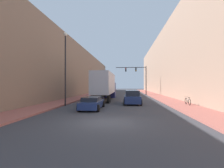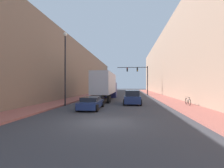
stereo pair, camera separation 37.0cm
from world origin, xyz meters
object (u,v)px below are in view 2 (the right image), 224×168
Objects in this scene: semi_truck at (106,85)px; street_lamp at (65,60)px; suv_car at (132,97)px; parked_bicycle at (188,101)px; traffic_signal_gantry at (140,75)px; sedan_car at (91,103)px.

semi_truck is 1.63× the size of street_lamp.
suv_car is at bearing -54.04° from semi_truck.
suv_car reaches higher than parked_bicycle.
traffic_signal_gantry is at bearing 83.82° from suv_car.
sedan_car is (0.05, -10.74, -1.70)m from semi_truck.
semi_truck is 7.11m from suv_car.
sedan_car is 2.58× the size of parked_bicycle.
suv_car is 2.72× the size of parked_bicycle.
sedan_car is at bearing -33.05° from street_lamp.
sedan_car is at bearing -128.25° from suv_car.
sedan_car is 6.19m from street_lamp.
street_lamp is at bearing -175.78° from parked_bicycle.
parked_bicycle is (10.09, 3.28, -0.06)m from sedan_car.
semi_truck is 15.37m from traffic_signal_gantry.
sedan_car is 10.61m from parked_bicycle.
traffic_signal_gantry is at bearing 65.93° from semi_truck.
parked_bicycle is at bearing 4.22° from street_lamp.
street_lamp is (-7.53, -2.83, 4.37)m from suv_car.
parked_bicycle is at bearing -79.50° from traffic_signal_gantry.
street_lamp reaches higher than suv_car.
sedan_car is 6.51m from suv_car.
semi_truck is at bearing 90.27° from sedan_car.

